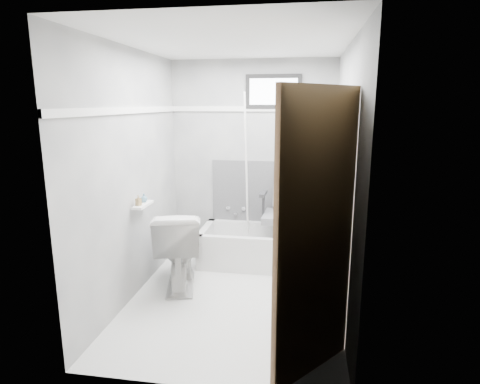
% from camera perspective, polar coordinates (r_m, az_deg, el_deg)
% --- Properties ---
extents(floor, '(2.60, 2.60, 0.00)m').
position_cam_1_polar(floor, '(4.10, -0.80, -14.85)').
color(floor, white).
rests_on(floor, ground).
extents(ceiling, '(2.60, 2.60, 0.00)m').
position_cam_1_polar(ceiling, '(3.68, -0.92, 20.55)').
color(ceiling, silver).
rests_on(ceiling, floor).
extents(wall_back, '(2.00, 0.02, 2.40)m').
position_cam_1_polar(wall_back, '(4.98, 1.74, 4.59)').
color(wall_back, slate).
rests_on(wall_back, floor).
extents(wall_front, '(2.00, 0.02, 2.40)m').
position_cam_1_polar(wall_front, '(2.47, -6.10, -3.63)').
color(wall_front, slate).
rests_on(wall_front, floor).
extents(wall_left, '(0.02, 2.60, 2.40)m').
position_cam_1_polar(wall_left, '(4.00, -15.12, 2.22)').
color(wall_left, slate).
rests_on(wall_left, floor).
extents(wall_right, '(0.02, 2.60, 2.40)m').
position_cam_1_polar(wall_right, '(3.67, 14.71, 1.35)').
color(wall_right, slate).
rests_on(wall_right, floor).
extents(bathtub, '(1.50, 0.70, 0.42)m').
position_cam_1_polar(bathtub, '(4.84, 3.40, -7.77)').
color(bathtub, silver).
rests_on(bathtub, floor).
extents(office_chair, '(0.65, 0.65, 1.08)m').
position_cam_1_polar(office_chair, '(4.72, 6.61, -2.62)').
color(office_chair, '#5D5D61').
rests_on(office_chair, bathtub).
extents(toilet, '(0.66, 0.93, 0.82)m').
position_cam_1_polar(toilet, '(4.25, -8.69, -7.94)').
color(toilet, silver).
rests_on(toilet, floor).
extents(door, '(0.78, 0.78, 2.00)m').
position_cam_1_polar(door, '(2.50, 16.70, -8.78)').
color(door, '#55331F').
rests_on(door, floor).
extents(window, '(0.66, 0.04, 0.40)m').
position_cam_1_polar(window, '(4.89, 4.78, 14.04)').
color(window, black).
rests_on(window, wall_back).
extents(backerboard, '(1.50, 0.02, 0.78)m').
position_cam_1_polar(backerboard, '(5.01, 4.53, -0.04)').
color(backerboard, '#4C4C4F').
rests_on(backerboard, wall_back).
extents(trim_back, '(2.00, 0.02, 0.06)m').
position_cam_1_polar(trim_back, '(4.92, 1.77, 11.74)').
color(trim_back, white).
rests_on(trim_back, wall_back).
extents(trim_left, '(0.02, 2.60, 0.06)m').
position_cam_1_polar(trim_left, '(3.94, -15.46, 11.13)').
color(trim_left, white).
rests_on(trim_left, wall_left).
extents(pole, '(0.02, 0.39, 1.92)m').
position_cam_1_polar(pole, '(4.77, 0.94, 2.42)').
color(pole, white).
rests_on(pole, bathtub).
extents(shelf, '(0.10, 0.32, 0.02)m').
position_cam_1_polar(shelf, '(4.09, -13.64, -1.78)').
color(shelf, white).
rests_on(shelf, wall_left).
extents(soap_bottle_a, '(0.06, 0.06, 0.10)m').
position_cam_1_polar(soap_bottle_a, '(4.01, -14.25, -1.14)').
color(soap_bottle_a, olive).
rests_on(soap_bottle_a, shelf).
extents(soap_bottle_b, '(0.08, 0.08, 0.09)m').
position_cam_1_polar(soap_bottle_b, '(4.13, -13.49, -0.78)').
color(soap_bottle_b, teal).
rests_on(soap_bottle_b, shelf).
extents(faucet, '(0.26, 0.10, 0.16)m').
position_cam_1_polar(faucet, '(5.11, -0.58, -2.65)').
color(faucet, silver).
rests_on(faucet, wall_back).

